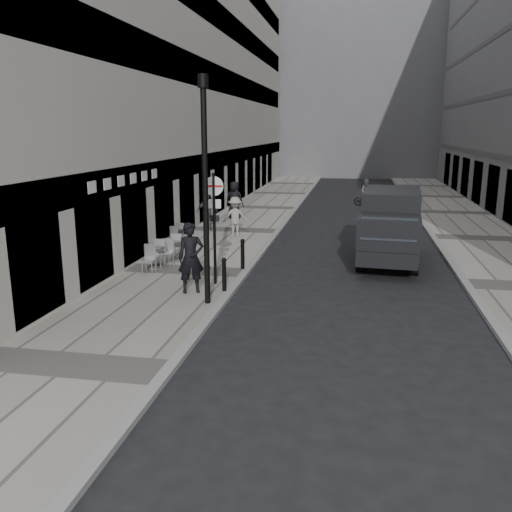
{
  "coord_description": "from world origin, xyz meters",
  "views": [
    {
      "loc": [
        3.51,
        -6.57,
        4.73
      ],
      "look_at": [
        0.94,
        7.41,
        1.4
      ],
      "focal_mm": 38.0,
      "sensor_mm": 36.0,
      "label": 1
    }
  ],
  "objects_px": {
    "sign_post": "(214,214)",
    "panel_van": "(390,222)",
    "walking_man": "(191,258)",
    "lamppost": "(205,181)",
    "cyclist": "(366,196)"
  },
  "relations": [
    {
      "from": "panel_van",
      "to": "lamppost",
      "type": "bearing_deg",
      "value": -124.14
    },
    {
      "from": "walking_man",
      "to": "panel_van",
      "type": "relative_size",
      "value": 0.37
    },
    {
      "from": "walking_man",
      "to": "sign_post",
      "type": "relative_size",
      "value": 0.61
    },
    {
      "from": "panel_van",
      "to": "cyclist",
      "type": "bearing_deg",
      "value": 96.99
    },
    {
      "from": "sign_post",
      "to": "panel_van",
      "type": "height_order",
      "value": "sign_post"
    },
    {
      "from": "walking_man",
      "to": "panel_van",
      "type": "distance_m",
      "value": 8.06
    },
    {
      "from": "sign_post",
      "to": "lamppost",
      "type": "xyz_separation_m",
      "value": [
        0.27,
        -1.88,
        1.15
      ]
    },
    {
      "from": "walking_man",
      "to": "panel_van",
      "type": "height_order",
      "value": "panel_van"
    },
    {
      "from": "walking_man",
      "to": "cyclist",
      "type": "distance_m",
      "value": 20.89
    },
    {
      "from": "lamppost",
      "to": "cyclist",
      "type": "distance_m",
      "value": 21.75
    },
    {
      "from": "walking_man",
      "to": "sign_post",
      "type": "xyz_separation_m",
      "value": [
        0.44,
        1.0,
        1.14
      ]
    },
    {
      "from": "walking_man",
      "to": "cyclist",
      "type": "xyz_separation_m",
      "value": [
        5.25,
        20.22,
        -0.47
      ]
    },
    {
      "from": "lamppost",
      "to": "cyclist",
      "type": "height_order",
      "value": "lamppost"
    },
    {
      "from": "walking_man",
      "to": "lamppost",
      "type": "height_order",
      "value": "lamppost"
    },
    {
      "from": "panel_van",
      "to": "cyclist",
      "type": "distance_m",
      "value": 14.72
    }
  ]
}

